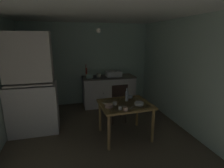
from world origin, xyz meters
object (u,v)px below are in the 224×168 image
Objects in this scene: hand_pump at (86,72)px; dining_table at (125,108)px; serving_bowl_wide at (139,104)px; mug_tall at (115,103)px; mixing_bowl_counter at (90,76)px; glass_bottle at (127,96)px; sink_basin at (114,74)px; hutch_cabinet at (31,88)px; chair_far_side at (118,103)px.

dining_table is (0.55, -1.90, -0.42)m from hand_pump.
mug_tall reaches higher than serving_bowl_wide.
serving_bowl_wide is 2.16× the size of mug_tall.
mug_tall is at bearing 165.21° from serving_bowl_wide.
dining_table is at bearing -75.32° from mixing_bowl_counter.
mug_tall is 0.30× the size of glass_bottle.
dining_table is (0.47, -1.81, -0.30)m from mixing_bowl_counter.
mug_tall is at bearing -175.49° from dining_table.
mixing_bowl_counter reaches higher than serving_bowl_wide.
sink_basin is 1.62× the size of glass_bottle.
dining_table is (1.83, -0.70, -0.36)m from hutch_cabinet.
sink_basin reaches higher than mug_tall.
chair_far_side is (0.59, -1.26, -0.55)m from hand_pump.
hutch_cabinet is 2.38m from sink_basin.
chair_far_side is at bearing 103.80° from serving_bowl_wide.
hutch_cabinet is 2.24m from serving_bowl_wide.
chair_far_side reaches higher than mug_tall.
hand_pump is 4.75× the size of mug_tall.
mug_tall is at bearing -82.04° from mixing_bowl_counter.
serving_bowl_wide is (0.71, -1.94, -0.18)m from mixing_bowl_counter.
sink_basin is at bearing 84.24° from glass_bottle.
hand_pump is (1.28, 1.20, 0.06)m from hutch_cabinet.
chair_far_side is 11.73× the size of mug_tall.
hutch_cabinet is at bearing 157.96° from serving_bowl_wide.
mixing_bowl_counter is 0.21× the size of chair_far_side.
dining_table is at bearing -119.44° from glass_bottle.
hutch_cabinet is at bearing 178.38° from chair_far_side.
mixing_bowl_counter is at bearing 114.01° from chair_far_side.
chair_far_side is 3.55× the size of glass_bottle.
sink_basin reaches higher than chair_far_side.
hutch_cabinet is 7.79× the size of glass_bottle.
glass_bottle is at bearing -95.76° from sink_basin.
serving_bowl_wide is at bearing -30.14° from dining_table.
sink_basin is at bearing 3.94° from mixing_bowl_counter.
chair_far_side is at bearing -99.75° from sink_basin.
serving_bowl_wide is (-0.02, -1.99, -0.21)m from sink_basin.
hand_pump is at bearing 43.36° from hutch_cabinet.
dining_table is 0.25m from mug_tall.
glass_bottle is (0.08, 0.14, 0.21)m from dining_table.
mixing_bowl_counter is 1.15× the size of serving_bowl_wide.
glass_bottle is (-0.17, -1.72, -0.12)m from sink_basin.
serving_bowl_wide is at bearing -69.94° from mixing_bowl_counter.
mixing_bowl_counter is 2.08m from serving_bowl_wide.
serving_bowl_wide reaches higher than dining_table.
serving_bowl_wide is 0.47m from mug_tall.
glass_bottle is at bearing 119.41° from serving_bowl_wide.
mug_tall is 0.35m from glass_bottle.
sink_basin reaches higher than glass_bottle.
sink_basin is 0.81m from hand_pump.
mixing_bowl_counter is (0.08, -0.10, -0.12)m from hand_pump.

